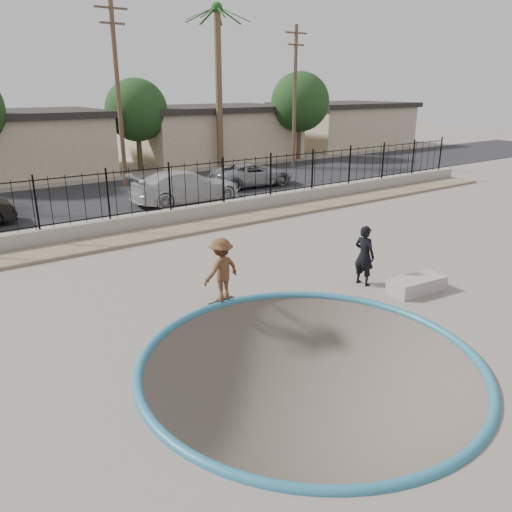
{
  "coord_description": "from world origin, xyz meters",
  "views": [
    {
      "loc": [
        -6.02,
        -7.59,
        5.3
      ],
      "look_at": [
        0.79,
        2.0,
        1.28
      ],
      "focal_mm": 35.0,
      "sensor_mm": 36.0,
      "label": 1
    }
  ],
  "objects_px": {
    "concrete_ledge": "(417,285)",
    "skater": "(222,273)",
    "videographer": "(364,255)",
    "car_c": "(186,186)",
    "skateboard": "(222,301)",
    "car_d": "(252,174)"
  },
  "relations": [
    {
      "from": "concrete_ledge",
      "to": "skater",
      "type": "bearing_deg",
      "value": 153.0
    },
    {
      "from": "skateboard",
      "to": "videographer",
      "type": "bearing_deg",
      "value": -23.72
    },
    {
      "from": "skateboard",
      "to": "skater",
      "type": "bearing_deg",
      "value": 81.08
    },
    {
      "from": "car_c",
      "to": "videographer",
      "type": "bearing_deg",
      "value": 178.77
    },
    {
      "from": "car_c",
      "to": "car_d",
      "type": "relative_size",
      "value": 1.13
    },
    {
      "from": "skater",
      "to": "car_c",
      "type": "height_order",
      "value": "skater"
    },
    {
      "from": "videographer",
      "to": "car_c",
      "type": "relative_size",
      "value": 0.32
    },
    {
      "from": "videographer",
      "to": "skater",
      "type": "bearing_deg",
      "value": 65.13
    },
    {
      "from": "skateboard",
      "to": "car_c",
      "type": "height_order",
      "value": "car_c"
    },
    {
      "from": "videographer",
      "to": "concrete_ledge",
      "type": "bearing_deg",
      "value": -155.63
    },
    {
      "from": "videographer",
      "to": "concrete_ledge",
      "type": "distance_m",
      "value": 1.6
    },
    {
      "from": "videographer",
      "to": "concrete_ledge",
      "type": "xyz_separation_m",
      "value": [
        0.79,
        -1.23,
        -0.65
      ]
    },
    {
      "from": "skater",
      "to": "videographer",
      "type": "height_order",
      "value": "videographer"
    },
    {
      "from": "car_c",
      "to": "skater",
      "type": "bearing_deg",
      "value": 159.14
    },
    {
      "from": "skater",
      "to": "car_d",
      "type": "bearing_deg",
      "value": -138.29
    },
    {
      "from": "car_c",
      "to": "concrete_ledge",
      "type": "bearing_deg",
      "value": -177.47
    },
    {
      "from": "skater",
      "to": "skateboard",
      "type": "bearing_deg",
      "value": 77.73
    },
    {
      "from": "skater",
      "to": "car_d",
      "type": "xyz_separation_m",
      "value": [
        9.7,
        12.5,
        -0.14
      ]
    },
    {
      "from": "concrete_ledge",
      "to": "car_c",
      "type": "height_order",
      "value": "car_c"
    },
    {
      "from": "skater",
      "to": "concrete_ledge",
      "type": "bearing_deg",
      "value": 142.52
    },
    {
      "from": "videographer",
      "to": "car_d",
      "type": "relative_size",
      "value": 0.36
    },
    {
      "from": "skateboard",
      "to": "concrete_ledge",
      "type": "bearing_deg",
      "value": -34.13
    }
  ]
}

